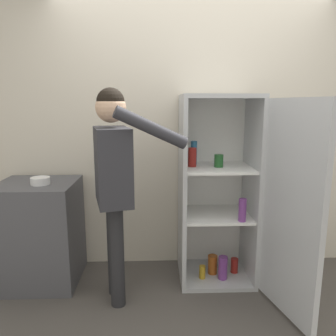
% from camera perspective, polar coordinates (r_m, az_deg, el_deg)
% --- Properties ---
extents(ground_plane, '(12.00, 12.00, 0.00)m').
position_cam_1_polar(ground_plane, '(2.69, 5.87, -24.84)').
color(ground_plane, '#4C4742').
extents(wall_back, '(7.00, 0.06, 2.55)m').
position_cam_1_polar(wall_back, '(3.17, 3.91, 5.61)').
color(wall_back, beige).
rests_on(wall_back, ground_plane).
extents(refrigerator, '(0.85, 1.21, 1.65)m').
position_cam_1_polar(refrigerator, '(2.88, 10.82, -4.43)').
color(refrigerator, '#B7BABC').
rests_on(refrigerator, ground_plane).
extents(person, '(0.74, 0.57, 1.70)m').
position_cam_1_polar(person, '(2.53, -9.38, -0.43)').
color(person, '#262628').
rests_on(person, ground_plane).
extents(counter, '(0.67, 0.62, 0.91)m').
position_cam_1_polar(counter, '(3.17, -21.44, -10.42)').
color(counter, '#4C4C51').
rests_on(counter, ground_plane).
extents(bowl, '(0.16, 0.16, 0.06)m').
position_cam_1_polar(bowl, '(2.96, -21.35, -2.10)').
color(bowl, white).
rests_on(bowl, counter).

